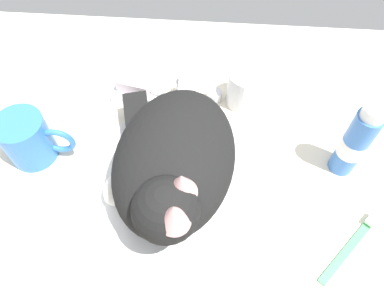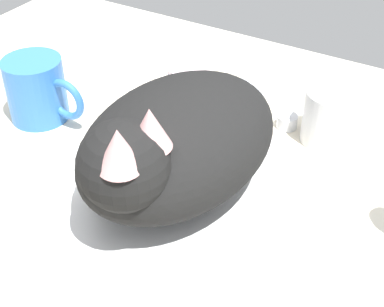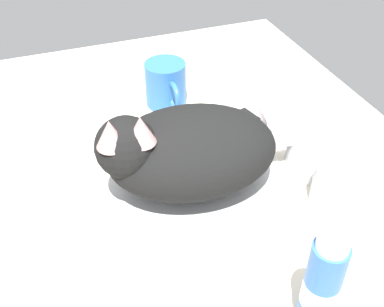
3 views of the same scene
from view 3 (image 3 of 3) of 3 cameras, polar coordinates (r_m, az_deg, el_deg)
ground_plane at (r=76.89cm, az=-0.01°, el=-4.77°), size 110.00×82.50×3.00cm
sink_basin at (r=75.54cm, az=-0.01°, el=-3.67°), size 31.11×31.11×0.98cm
faucet at (r=80.11cm, az=11.51°, el=0.54°), size 13.58×11.51×6.46cm
cat at (r=70.97cm, az=-0.96°, el=0.43°), size 21.60×29.75×15.34cm
coffee_mug at (r=93.08cm, az=-3.10°, el=8.20°), size 12.00×7.88×8.65cm
rinse_cup at (r=73.63cm, az=16.69°, el=-3.78°), size 6.82×6.82×7.20cm
soap_dish at (r=89.00cm, az=9.61°, el=3.24°), size 9.00×6.40×1.20cm
soap_bar at (r=87.97cm, az=9.74°, el=4.22°), size 6.95×5.61×2.48cm
toothpaste_bottle at (r=56.44cm, az=15.18°, el=-14.91°), size 4.17×4.17×15.12cm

